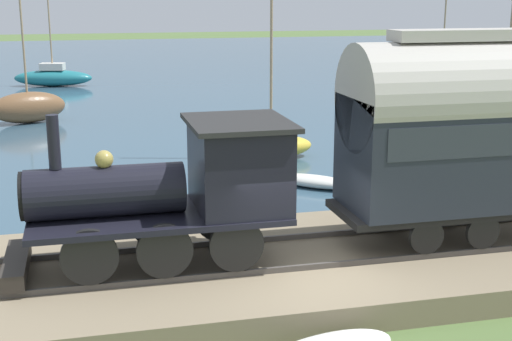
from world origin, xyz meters
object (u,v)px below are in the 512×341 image
steam_locomotive (187,182)px  sailboat_teal (53,77)px  sailboat_yellow (271,145)px  sailboat_gray (502,131)px  sailboat_brown (28,107)px  rowboat_far_out (96,180)px  sailboat_black (441,82)px  rowboat_mid_harbor (315,181)px

steam_locomotive → sailboat_teal: sailboat_teal is taller
sailboat_yellow → sailboat_gray: bearing=-95.7°
sailboat_brown → rowboat_far_out: sailboat_brown is taller
sailboat_black → rowboat_mid_harbor: 23.68m
sailboat_yellow → rowboat_mid_harbor: (-4.24, -0.32, -0.34)m
sailboat_teal → rowboat_mid_harbor: sailboat_teal is taller
sailboat_black → rowboat_mid_harbor: sailboat_black is taller
sailboat_brown → sailboat_gray: bearing=-138.4°
sailboat_teal → sailboat_yellow: bearing=-148.3°
steam_locomotive → sailboat_yellow: size_ratio=0.61×
sailboat_black → rowboat_far_out: sailboat_black is taller
sailboat_gray → rowboat_far_out: 16.35m
steam_locomotive → sailboat_gray: sailboat_gray is taller
sailboat_black → rowboat_mid_harbor: size_ratio=3.18×
steam_locomotive → sailboat_black: (25.80, -19.42, -1.62)m
rowboat_far_out → sailboat_brown: bearing=65.2°
sailboat_gray → sailboat_brown: bearing=62.9°
sailboat_brown → sailboat_teal: bearing=-23.7°
sailboat_brown → rowboat_mid_harbor: sailboat_brown is taller
sailboat_gray → sailboat_yellow: size_ratio=0.73×
sailboat_brown → sailboat_black: bearing=-99.9°
sailboat_yellow → sailboat_teal: bearing=13.4°
steam_locomotive → sailboat_brown: bearing=12.0°
sailboat_teal → rowboat_far_out: size_ratio=4.61×
sailboat_teal → sailboat_black: size_ratio=1.10×
sailboat_teal → sailboat_black: 25.02m
sailboat_gray → rowboat_mid_harbor: (-4.32, 9.40, -0.38)m
sailboat_yellow → rowboat_mid_harbor: 4.27m
sailboat_gray → rowboat_far_out: bearing=99.0°
sailboat_black → sailboat_gray: (-14.50, 4.95, -0.11)m
rowboat_far_out → sailboat_teal: bearing=56.9°
sailboat_teal → sailboat_brown: 13.92m
sailboat_black → rowboat_far_out: (-16.89, 21.12, -0.52)m
sailboat_yellow → rowboat_far_out: bearing=103.5°
steam_locomotive → sailboat_teal: bearing=6.1°
sailboat_brown → rowboat_mid_harbor: 17.20m
sailboat_brown → sailboat_black: 24.35m
steam_locomotive → sailboat_black: size_ratio=0.69×
steam_locomotive → rowboat_far_out: bearing=10.8°
sailboat_gray → rowboat_far_out: size_ratio=3.39×
sailboat_teal → sailboat_gray: (-23.86, -18.25, -0.06)m
sailboat_teal → sailboat_gray: size_ratio=1.36×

